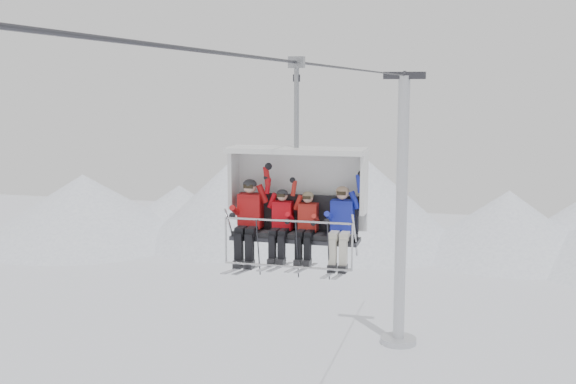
% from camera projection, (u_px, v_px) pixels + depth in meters
% --- Properties ---
extents(ridgeline, '(72.00, 21.00, 7.00)m').
position_uv_depth(ridgeline, '(406.00, 216.00, 55.39)').
color(ridgeline, white).
rests_on(ridgeline, ground).
extents(lift_tower_right, '(2.00, 1.80, 13.48)m').
position_uv_depth(lift_tower_right, '(401.00, 230.00, 35.37)').
color(lift_tower_right, '#B2B4B9').
rests_on(lift_tower_right, ground).
extents(haul_cable, '(0.06, 50.00, 0.06)m').
position_uv_depth(haul_cable, '(288.00, 61.00, 13.21)').
color(haul_cable, '#2E2E33').
rests_on(haul_cable, lift_tower_left).
extents(chairlift_carrier, '(2.71, 1.17, 3.98)m').
position_uv_depth(chairlift_carrier, '(298.00, 193.00, 14.34)').
color(chairlift_carrier, black).
rests_on(chairlift_carrier, haul_cable).
extents(skier_far_left, '(0.46, 1.69, 1.81)m').
position_uv_depth(skier_far_left, '(249.00, 217.00, 14.35)').
color(skier_far_left, '#B21315').
rests_on(skier_far_left, chairlift_carrier).
extents(skier_center_left, '(0.38, 1.69, 1.54)m').
position_uv_depth(skier_center_left, '(281.00, 223.00, 14.18)').
color(skier_center_left, red).
rests_on(skier_center_left, chairlift_carrier).
extents(skier_center_right, '(0.37, 1.69, 1.50)m').
position_uv_depth(skier_center_right, '(307.00, 225.00, 14.05)').
color(skier_center_right, red).
rests_on(skier_center_right, chairlift_carrier).
extents(skier_far_right, '(0.43, 1.69, 1.70)m').
position_uv_depth(skier_far_right, '(341.00, 223.00, 13.88)').
color(skier_far_right, '#1B26AB').
rests_on(skier_far_right, chairlift_carrier).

